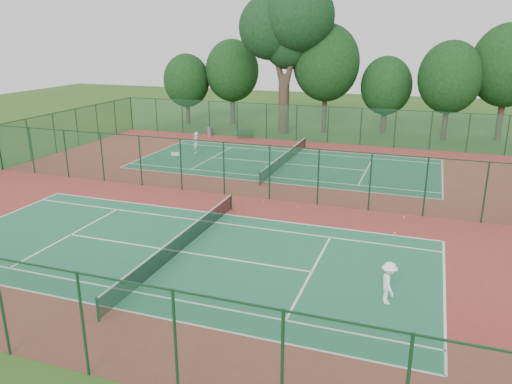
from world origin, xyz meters
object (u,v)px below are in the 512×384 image
player_far (196,143)px  kit_bag (175,154)px  player_near (389,283)px  trash_bin (209,132)px  bench (245,134)px  big_tree (287,27)px

player_far → kit_bag: 2.04m
player_near → trash_bin: 34.48m
player_near → trash_bin: player_near is taller
kit_bag → bench: bearing=57.6°
big_tree → kit_bag: bearing=-114.1°
player_near → bench: player_near is taller
player_far → big_tree: bearing=161.1°
kit_bag → big_tree: (5.91, 13.21, 10.50)m
player_far → trash_bin: player_far is taller
player_near → trash_bin: size_ratio=1.83×
trash_bin → bench: size_ratio=0.58×
player_far → big_tree: (4.59, 11.87, 9.70)m
bench → kit_bag: size_ratio=2.23×
bench → kit_bag: (-3.05, -8.74, -0.36)m
big_tree → player_far: bearing=-111.1°
bench → kit_bag: 9.26m
bench → big_tree: big_tree is taller
kit_bag → big_tree: big_tree is taller
player_near → player_far: player_far is taller
player_far → bench: bearing=169.1°
bench → kit_bag: bearing=-127.8°
trash_bin → kit_bag: trash_bin is taller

